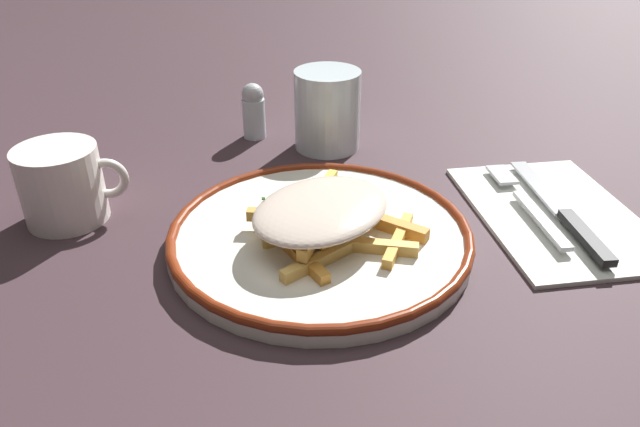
% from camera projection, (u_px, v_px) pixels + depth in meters
% --- Properties ---
extents(ground_plane, '(2.60, 2.60, 0.00)m').
position_uv_depth(ground_plane, '(320.00, 244.00, 0.58)').
color(ground_plane, '#3A292E').
extents(plate, '(0.29, 0.29, 0.02)m').
position_uv_depth(plate, '(320.00, 236.00, 0.57)').
color(plate, silver).
rests_on(plate, ground_plane).
extents(fries_heap, '(0.18, 0.20, 0.04)m').
position_uv_depth(fries_heap, '(326.00, 214.00, 0.55)').
color(fries_heap, orange).
rests_on(fries_heap, plate).
extents(napkin, '(0.16, 0.23, 0.01)m').
position_uv_depth(napkin, '(556.00, 212.00, 0.62)').
color(napkin, white).
rests_on(napkin, ground_plane).
extents(fork, '(0.02, 0.18, 0.01)m').
position_uv_depth(fork, '(526.00, 202.00, 0.63)').
color(fork, silver).
rests_on(fork, napkin).
extents(knife, '(0.02, 0.21, 0.01)m').
position_uv_depth(knife, '(566.00, 215.00, 0.60)').
color(knife, black).
rests_on(knife, napkin).
extents(water_glass, '(0.08, 0.08, 0.10)m').
position_uv_depth(water_glass, '(327.00, 110.00, 0.75)').
color(water_glass, silver).
rests_on(water_glass, ground_plane).
extents(coffee_mug, '(0.11, 0.08, 0.08)m').
position_uv_depth(coffee_mug, '(63.00, 184.00, 0.60)').
color(coffee_mug, white).
rests_on(coffee_mug, ground_plane).
extents(salt_shaker, '(0.03, 0.03, 0.07)m').
position_uv_depth(salt_shaker, '(254.00, 110.00, 0.78)').
color(salt_shaker, silver).
rests_on(salt_shaker, ground_plane).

